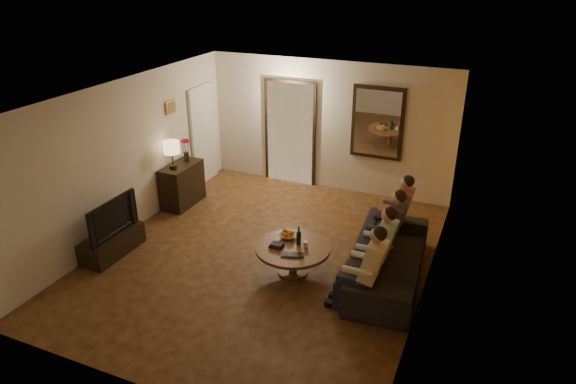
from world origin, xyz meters
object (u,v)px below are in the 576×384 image
at_px(tv_stand, 112,243).
at_px(person_a, 367,273).
at_px(tv, 108,217).
at_px(laptop, 292,257).
at_px(dresser, 182,185).
at_px(person_d, 397,215).
at_px(wine_bottle, 299,235).
at_px(coffee_table, 293,260).
at_px(dog, 371,250).
at_px(bowl, 288,236).
at_px(table_lamp, 172,155).
at_px(sofa, 389,258).
at_px(person_c, 388,232).
at_px(person_b, 379,251).

xyz_separation_m(tv_stand, person_a, (4.11, 0.15, 0.42)).
height_order(tv, laptop, tv).
xyz_separation_m(dresser, person_a, (4.11, -1.85, 0.20)).
height_order(person_d, wine_bottle, person_d).
relative_size(coffee_table, wine_bottle, 3.60).
bearing_deg(person_d, dog, -107.73).
bearing_deg(dresser, coffee_table, -25.72).
bearing_deg(tv_stand, coffee_table, 12.21).
relative_size(bowl, laptop, 0.79).
bearing_deg(dog, table_lamp, -179.30).
distance_m(dresser, dog, 3.96).
height_order(sofa, person_c, person_c).
bearing_deg(bowl, tv_stand, -162.63).
height_order(dresser, bowl, dresser).
bearing_deg(sofa, person_d, 1.71).
bearing_deg(dresser, person_c, -8.98).
relative_size(dresser, dog, 1.62).
distance_m(table_lamp, wine_bottle, 3.14).
xyz_separation_m(dresser, table_lamp, (0.00, -0.22, 0.67)).
relative_size(table_lamp, laptop, 1.64).
bearing_deg(bowl, tv, -162.63).
height_order(sofa, person_a, person_a).
relative_size(person_d, coffee_table, 1.08).
bearing_deg(sofa, tv, 99.41).
distance_m(dresser, laptop, 3.40).
bearing_deg(sofa, dog, 51.19).
distance_m(coffee_table, wine_bottle, 0.40).
bearing_deg(tv, dog, -71.94).
relative_size(person_c, dog, 2.14).
bearing_deg(wine_bottle, table_lamp, 160.01).
bearing_deg(person_c, laptop, -138.50).
bearing_deg(person_c, person_b, -90.00).
xyz_separation_m(person_a, person_c, (0.00, 1.20, 0.00)).
bearing_deg(person_c, tv, -161.79).
bearing_deg(tv_stand, tv, 0.00).
distance_m(person_c, person_d, 0.60).
height_order(person_d, dog, person_d).
height_order(wine_bottle, laptop, wine_bottle).
xyz_separation_m(tv, person_d, (4.11, 1.95, -0.06)).
height_order(tv_stand, tv, tv).
relative_size(dog, wine_bottle, 1.81).
xyz_separation_m(dresser, wine_bottle, (2.92, -1.28, 0.20)).
distance_m(tv_stand, dog, 4.10).
bearing_deg(person_c, coffee_table, -149.52).
bearing_deg(laptop, coffee_table, 92.84).
height_order(table_lamp, person_b, table_lamp).
xyz_separation_m(tv_stand, person_d, (4.11, 1.95, 0.42)).
bearing_deg(wine_bottle, coffee_table, -116.57).
xyz_separation_m(tv_stand, person_b, (4.11, 0.75, 0.42)).
distance_m(bowl, laptop, 0.57).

